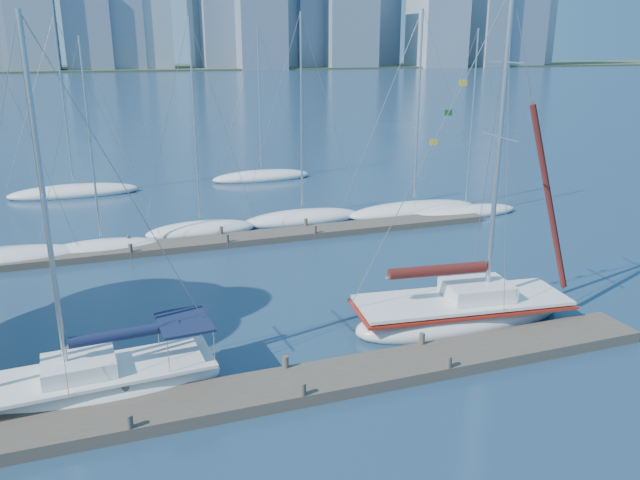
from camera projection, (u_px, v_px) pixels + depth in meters
name	position (u px, v px, depth m)	size (l,w,h in m)	color
ground	(294.00, 392.00, 19.65)	(700.00, 700.00, 0.00)	navy
near_dock	(294.00, 386.00, 19.59)	(26.00, 2.00, 0.40)	#4A3F36
far_dock	(242.00, 239.00, 34.62)	(30.00, 1.80, 0.36)	#4A3F36
far_shore	(100.00, 69.00, 307.37)	(800.00, 100.00, 1.50)	#38472D
sailboat_navy	(98.00, 368.00, 19.15)	(7.68, 2.91, 11.86)	white
sailboat_maroon	(462.00, 300.00, 24.25)	(9.19, 3.93, 13.00)	white
bg_boat_1	(102.00, 248.00, 32.91)	(6.46, 3.42, 11.24)	white
bg_boat_2	(201.00, 229.00, 36.17)	(6.67, 4.48, 12.30)	white
bg_boat_3	(302.00, 218.00, 38.66)	(7.59, 2.65, 12.66)	white
bg_boat_4	(414.00, 210.00, 40.42)	(9.32, 4.66, 12.95)	white
bg_boat_5	(465.00, 212.00, 40.12)	(7.48, 2.37, 11.75)	white
bg_boat_6	(74.00, 192.00, 45.48)	(9.37, 5.37, 12.77)	white
bg_boat_7	(262.00, 176.00, 50.90)	(8.37, 5.09, 12.35)	white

